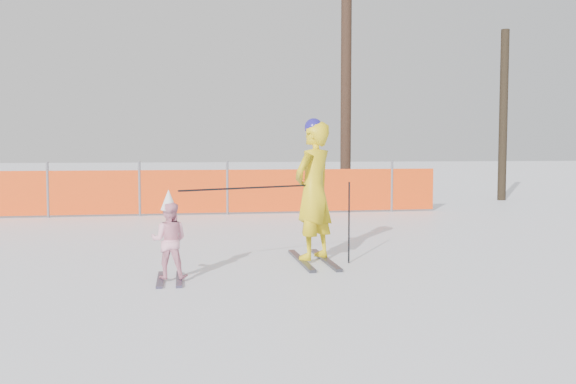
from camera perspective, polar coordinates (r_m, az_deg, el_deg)
The scene contains 6 objects.
ground at distance 7.84m, azimuth 0.60°, elevation -7.57°, with size 120.00×120.00×0.00m, color white.
adult at distance 8.77m, azimuth 2.28°, elevation 0.14°, with size 0.81×1.62×1.97m.
child at distance 7.68m, azimuth -10.52°, elevation -4.15°, with size 0.49×0.88×1.08m.
ski_poles at distance 8.32m, azimuth -0.21°, elevation -0.83°, with size 2.29×0.88×1.10m.
safety_fence at distance 15.05m, azimuth -15.02°, elevation -0.00°, with size 15.09×0.06×1.25m.
tree_trunks at distance 19.27m, azimuth 9.89°, elevation 7.89°, with size 4.90×0.92×6.19m.
Camera 1 is at (-1.34, -7.56, 1.57)m, focal length 40.00 mm.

